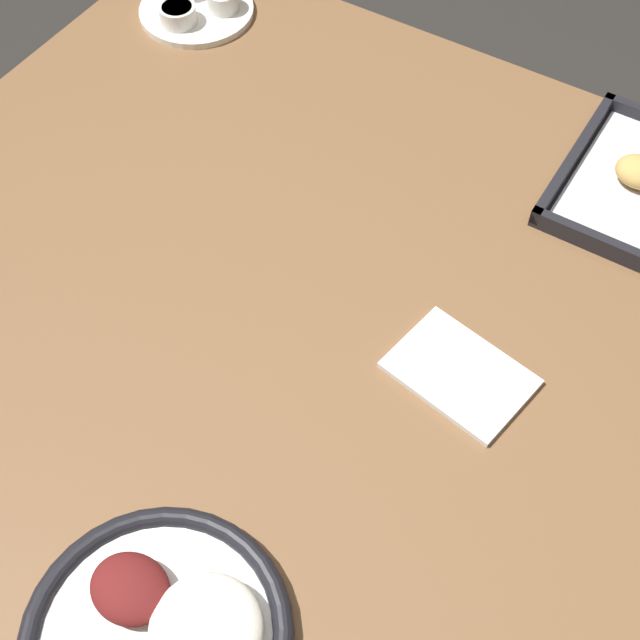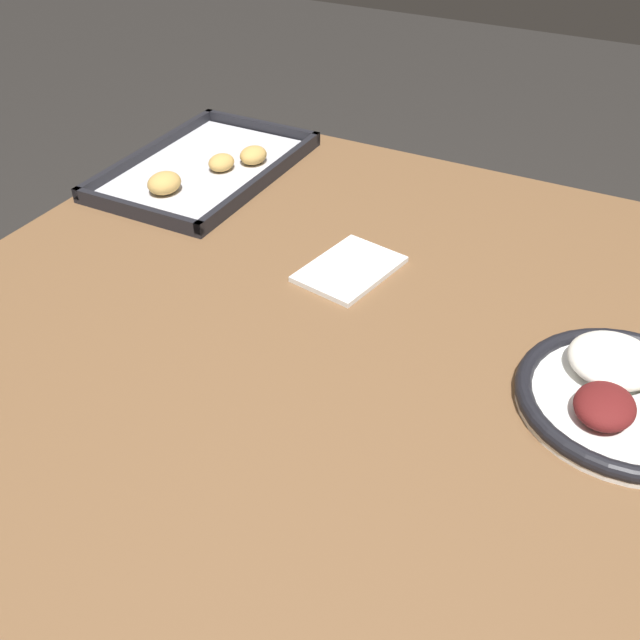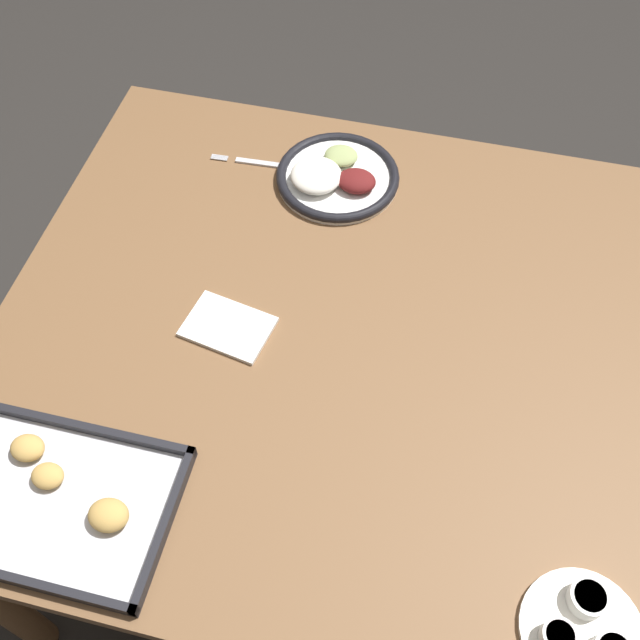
% 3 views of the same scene
% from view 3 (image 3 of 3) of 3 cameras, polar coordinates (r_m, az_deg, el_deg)
% --- Properties ---
extents(ground_plane, '(8.00, 8.00, 0.00)m').
position_cam_3_polar(ground_plane, '(1.93, 0.64, -12.65)').
color(ground_plane, '#282623').
extents(dining_table, '(1.18, 1.09, 0.71)m').
position_cam_3_polar(dining_table, '(1.38, 0.88, -2.93)').
color(dining_table, brown).
rests_on(dining_table, ground_plane).
extents(dinner_plate, '(0.25, 0.25, 0.05)m').
position_cam_3_polar(dinner_plate, '(1.53, 1.22, 10.90)').
color(dinner_plate, white).
rests_on(dinner_plate, dining_table).
extents(fork, '(0.21, 0.02, 0.00)m').
position_cam_3_polar(fork, '(1.57, -4.16, 11.79)').
color(fork, silver).
rests_on(fork, dining_table).
extents(saucer_plate, '(0.17, 0.17, 0.04)m').
position_cam_3_polar(saucer_plate, '(1.15, 19.51, -21.37)').
color(saucer_plate, white).
rests_on(saucer_plate, dining_table).
extents(baking_tray, '(0.39, 0.25, 0.04)m').
position_cam_3_polar(baking_tray, '(1.22, -19.88, -12.54)').
color(baking_tray, black).
rests_on(baking_tray, dining_table).
extents(napkin, '(0.16, 0.13, 0.01)m').
position_cam_3_polar(napkin, '(1.32, -7.02, -0.52)').
color(napkin, white).
rests_on(napkin, dining_table).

